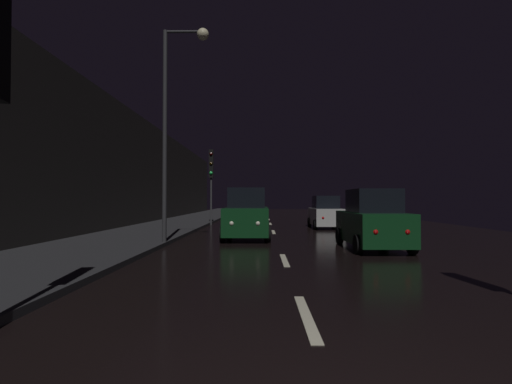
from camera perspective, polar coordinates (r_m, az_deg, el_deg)
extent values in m
cube|color=black|center=(27.08, 2.14, -4.78)|extent=(25.01, 84.00, 0.02)
cube|color=#28282B|center=(27.65, -11.08, -4.51)|extent=(4.40, 84.00, 0.15)
cube|color=#2D2B28|center=(25.00, -18.55, 3.22)|extent=(0.80, 63.00, 7.16)
cube|color=beige|center=(5.81, 7.56, -17.99)|extent=(0.16, 2.20, 0.01)
cube|color=beige|center=(10.79, 4.29, -10.15)|extent=(0.16, 2.20, 0.01)
cube|color=beige|center=(19.98, 2.64, -6.01)|extent=(0.16, 2.20, 0.01)
cube|color=beige|center=(26.75, 2.16, -4.79)|extent=(0.16, 2.20, 0.01)
cube|color=beige|center=(32.69, 1.90, -4.14)|extent=(0.16, 2.20, 0.01)
cylinder|color=#38383A|center=(25.66, -6.76, -1.41)|extent=(0.12, 0.12, 3.17)
cube|color=black|center=(25.77, -6.74, 4.24)|extent=(0.33, 0.36, 1.90)
sphere|color=black|center=(25.66, -6.77, 5.68)|extent=(0.22, 0.22, 0.22)
sphere|color=black|center=(25.59, -6.77, 4.27)|extent=(0.22, 0.22, 0.22)
sphere|color=#19D84C|center=(25.54, -6.77, 2.86)|extent=(0.22, 0.22, 0.22)
cylinder|color=#2D2D30|center=(14.53, -13.54, 7.96)|extent=(0.16, 0.16, 7.98)
cylinder|color=#2D2D30|center=(15.50, -10.74, 22.57)|extent=(1.40, 0.10, 0.10)
sphere|color=beige|center=(15.35, -7.98, 22.41)|extent=(0.44, 0.44, 0.44)
cube|color=#0F3819|center=(16.65, -1.39, -4.28)|extent=(1.83, 4.28, 1.12)
cube|color=black|center=(16.78, -1.37, -0.88)|extent=(1.56, 2.14, 0.86)
cylinder|color=black|center=(15.18, 1.80, -6.33)|extent=(0.22, 0.65, 0.65)
cylinder|color=black|center=(15.25, -5.00, -6.30)|extent=(0.22, 0.65, 0.65)
cylinder|color=black|center=(18.16, 1.63, -5.49)|extent=(0.22, 0.65, 0.65)
cylinder|color=black|center=(18.23, -4.05, -5.47)|extent=(0.22, 0.65, 0.65)
sphere|color=white|center=(14.55, 0.29, -4.73)|extent=(0.18, 0.18, 0.18)
sphere|color=white|center=(14.59, -3.69, -4.72)|extent=(0.18, 0.18, 0.18)
sphere|color=red|center=(18.73, 0.39, -3.94)|extent=(0.18, 0.18, 0.18)
sphere|color=red|center=(18.76, -2.70, -3.93)|extent=(0.18, 0.18, 0.18)
cube|color=#0F3819|center=(13.84, 17.02, -5.08)|extent=(1.71, 3.99, 1.04)
cube|color=black|center=(13.67, 17.16, -1.27)|extent=(1.45, 1.99, 0.80)
cylinder|color=black|center=(15.02, 12.44, -6.44)|extent=(0.21, 0.61, 0.61)
cylinder|color=black|center=(15.45, 18.57, -6.26)|extent=(0.21, 0.61, 0.61)
cylinder|color=black|center=(12.31, 15.09, -7.60)|extent=(0.21, 0.61, 0.61)
cylinder|color=black|center=(12.83, 22.42, -7.29)|extent=(0.21, 0.61, 0.61)
sphere|color=slate|center=(15.61, 13.34, -4.65)|extent=(0.17, 0.17, 0.17)
sphere|color=slate|center=(15.84, 16.67, -4.58)|extent=(0.17, 0.17, 0.17)
sphere|color=red|center=(11.84, 17.49, -5.75)|extent=(0.17, 0.17, 0.17)
sphere|color=red|center=(12.14, 21.76, -5.60)|extent=(0.17, 0.17, 0.17)
cube|color=silver|center=(23.16, 10.37, -3.64)|extent=(1.60, 3.74, 0.98)
cube|color=black|center=(23.01, 10.41, -1.51)|extent=(1.36, 1.87, 0.75)
cylinder|color=black|center=(24.36, 8.03, -4.48)|extent=(0.20, 0.57, 0.57)
cylinder|color=black|center=(24.60, 11.67, -4.43)|extent=(0.20, 0.57, 0.57)
cylinder|color=black|center=(21.77, 8.90, -4.87)|extent=(0.20, 0.57, 0.57)
cylinder|color=black|center=(22.05, 12.96, -4.81)|extent=(0.20, 0.57, 0.57)
sphere|color=slate|center=(24.90, 8.66, -3.47)|extent=(0.16, 0.16, 0.16)
sphere|color=slate|center=(25.04, 10.66, -3.45)|extent=(0.16, 0.16, 0.16)
sphere|color=red|center=(21.28, 10.02, -3.86)|extent=(0.16, 0.16, 0.16)
sphere|color=red|center=(21.44, 12.35, -3.83)|extent=(0.16, 0.16, 0.16)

